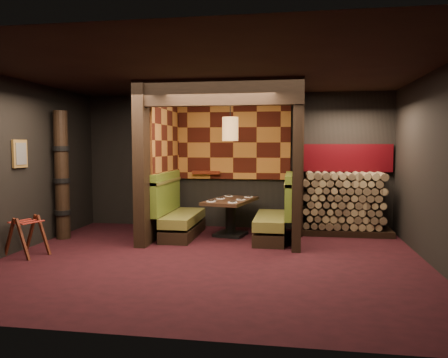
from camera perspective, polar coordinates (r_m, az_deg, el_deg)
floor at (r=6.82m, az=-1.76°, el=-10.60°), size 6.50×5.50×0.02m
ceiling at (r=6.68m, az=-1.82°, el=13.92°), size 6.50×5.50×0.02m
wall_back at (r=9.32m, az=1.42°, el=2.36°), size 6.50×0.02×2.85m
wall_front at (r=3.93m, az=-9.41°, el=-0.46°), size 6.50×0.02×2.85m
wall_left at (r=7.89m, az=-25.73°, el=1.57°), size 0.02×5.50×2.85m
wall_right at (r=6.79m, az=26.37°, el=1.16°), size 0.02×5.50×2.85m
partition_left at (r=8.53m, az=-8.62°, el=2.13°), size 0.20×2.20×2.85m
partition_right at (r=8.18m, az=9.49°, el=2.02°), size 0.15×2.10×2.85m
header_beam at (r=7.33m, az=-0.95°, el=11.25°), size 2.85×0.18×0.44m
tapa_back_panel at (r=9.27m, az=1.23°, el=4.79°), size 2.40×0.06×1.55m
tapa_side_panel at (r=8.66m, az=-7.54°, el=4.99°), size 0.04×1.85×1.45m
lacquer_shelf at (r=9.32m, az=-2.33°, el=0.85°), size 0.60×0.12×0.07m
booth_bench_left at (r=8.52m, az=-6.04°, el=-4.78°), size 0.68×1.60×1.14m
booth_bench_right at (r=8.24m, az=6.83°, el=-5.10°), size 0.68×1.60×1.14m
dining_table at (r=8.51m, az=0.86°, el=-4.24°), size 1.00×1.47×0.71m
place_settings at (r=8.47m, az=0.86°, el=-2.60°), size 0.79×1.17×0.03m
pendant_lamp at (r=8.37m, az=0.83°, el=6.56°), size 0.31×0.31×1.01m
framed_picture at (r=7.94m, az=-25.11°, el=3.01°), size 0.05×0.36×0.46m
luggage_rack at (r=7.69m, az=-24.37°, el=-6.65°), size 0.72×0.60×0.67m
totem_column at (r=8.72m, az=-20.42°, el=0.38°), size 0.31×0.31×2.40m
firewood_stack at (r=8.95m, az=15.72°, el=-3.10°), size 1.73×0.70×1.22m
mosaic_header at (r=9.21m, az=15.60°, el=2.67°), size 1.83×0.10×0.56m
bay_front_post at (r=8.44m, az=10.09°, el=2.09°), size 0.08×0.08×2.85m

